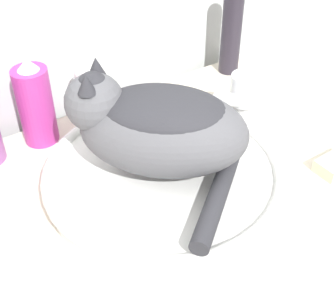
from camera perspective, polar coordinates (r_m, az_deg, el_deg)
sink_basin at (r=0.77m, az=-0.52°, el=-4.01°), size 0.39×0.39×0.06m
cat at (r=0.71m, az=-1.40°, el=2.31°), size 0.30×0.34×0.17m
faucet at (r=0.90m, az=9.01°, el=5.36°), size 0.12×0.06×0.13m
hairspray_can_black at (r=1.09m, az=7.73°, el=13.41°), size 0.05×0.05×0.21m
deodorant_stick at (r=0.93m, az=-9.92°, el=6.00°), size 0.04×0.04×0.13m
spray_bottle_trigger at (r=0.89m, az=-15.86°, el=4.69°), size 0.06×0.06×0.17m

